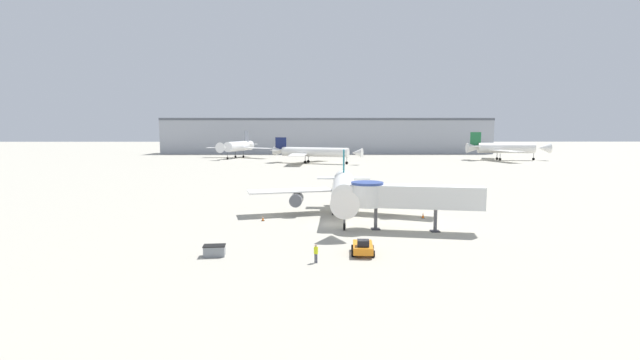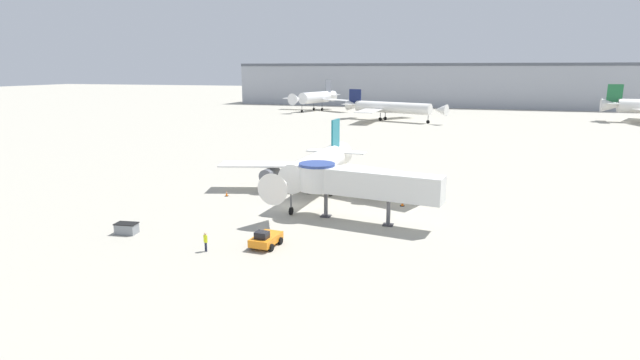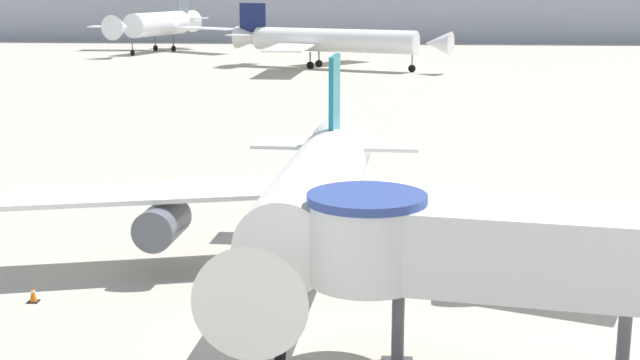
# 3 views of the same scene
# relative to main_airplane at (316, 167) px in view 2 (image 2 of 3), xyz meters

# --- Properties ---
(ground_plane) EXTENTS (800.00, 800.00, 0.00)m
(ground_plane) POSITION_rel_main_airplane_xyz_m (-1.80, -5.03, -4.00)
(ground_plane) COLOR #A8A393
(main_airplane) EXTENTS (29.37, 24.50, 9.43)m
(main_airplane) POSITION_rel_main_airplane_xyz_m (0.00, 0.00, 0.00)
(main_airplane) COLOR white
(main_airplane) RESTS_ON ground_plane
(jet_bridge) EXTENTS (16.29, 5.76, 6.09)m
(jet_bridge) POSITION_rel_main_airplane_xyz_m (7.23, -8.73, 0.41)
(jet_bridge) COLOR silver
(jet_bridge) RESTS_ON ground_plane
(pushback_tug_orange) EXTENTS (2.52, 3.75, 1.70)m
(pushback_tug_orange) POSITION_rel_main_airplane_xyz_m (0.71, -19.12, -3.25)
(pushback_tug_orange) COLOR orange
(pushback_tug_orange) RESTS_ON ground_plane
(service_container_gray) EXTENTS (2.32, 1.58, 1.12)m
(service_container_gray) POSITION_rel_main_airplane_xyz_m (-14.32, -19.57, -3.43)
(service_container_gray) COLOR gray
(service_container_gray) RESTS_ON ground_plane
(traffic_cone_starboard_wing) EXTENTS (0.51, 0.51, 0.84)m
(traffic_cone_starboard_wing) POSITION_rel_main_airplane_xyz_m (11.37, -1.18, -3.59)
(traffic_cone_starboard_wing) COLOR black
(traffic_cone_starboard_wing) RESTS_ON ground_plane
(traffic_cone_port_wing) EXTENTS (0.44, 0.44, 0.73)m
(traffic_cone_port_wing) POSITION_rel_main_airplane_xyz_m (-11.51, -2.81, -3.65)
(traffic_cone_port_wing) COLOR black
(traffic_cone_port_wing) RESTS_ON ground_plane
(traffic_cone_near_nose) EXTENTS (0.41, 0.41, 0.69)m
(traffic_cone_near_nose) POSITION_rel_main_airplane_xyz_m (0.99, -16.86, -3.67)
(traffic_cone_near_nose) COLOR black
(traffic_cone_near_nose) RESTS_ON ground_plane
(ground_crew_marshaller) EXTENTS (0.40, 0.35, 1.81)m
(ground_crew_marshaller) POSITION_rel_main_airplane_xyz_m (-4.08, -21.85, -2.95)
(ground_crew_marshaller) COLOR #1E2338
(ground_crew_marshaller) RESTS_ON ground_plane
(background_jet_gray_tail) EXTENTS (30.91, 28.68, 12.08)m
(background_jet_gray_tail) POSITION_rel_main_airplane_xyz_m (-39.37, 130.70, 1.27)
(background_jet_gray_tail) COLOR white
(background_jet_gray_tail) RESTS_ON ground_plane
(background_jet_navy_tail) EXTENTS (34.80, 31.86, 9.76)m
(background_jet_navy_tail) POSITION_rel_main_airplane_xyz_m (-5.34, 99.95, 0.31)
(background_jet_navy_tail) COLOR white
(background_jet_navy_tail) RESTS_ON ground_plane
(terminal_building) EXTENTS (173.11, 19.81, 18.73)m
(terminal_building) POSITION_rel_main_airplane_xyz_m (1.72, 169.97, 5.38)
(terminal_building) COLOR #999EA8
(terminal_building) RESTS_ON ground_plane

